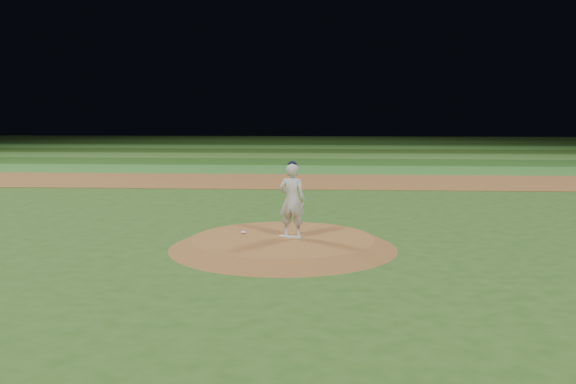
# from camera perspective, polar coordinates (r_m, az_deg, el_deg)

# --- Properties ---
(ground) EXTENTS (120.00, 120.00, 0.00)m
(ground) POSITION_cam_1_polar(r_m,az_deg,el_deg) (15.58, -0.45, -4.98)
(ground) COLOR #2C541B
(ground) RESTS_ON ground
(infield_dirt_band) EXTENTS (70.00, 6.00, 0.02)m
(infield_dirt_band) POSITION_cam_1_polar(r_m,az_deg,el_deg) (29.38, 1.43, 0.96)
(infield_dirt_band) COLOR brown
(infield_dirt_band) RESTS_ON ground
(outfield_stripe_0) EXTENTS (70.00, 5.00, 0.02)m
(outfield_stripe_0) POSITION_cam_1_polar(r_m,az_deg,el_deg) (34.85, 1.76, 2.00)
(outfield_stripe_0) COLOR #317329
(outfield_stripe_0) RESTS_ON ground
(outfield_stripe_1) EXTENTS (70.00, 5.00, 0.02)m
(outfield_stripe_1) POSITION_cam_1_polar(r_m,az_deg,el_deg) (39.83, 1.98, 2.69)
(outfield_stripe_1) COLOR #214C18
(outfield_stripe_1) RESTS_ON ground
(outfield_stripe_2) EXTENTS (70.00, 5.00, 0.02)m
(outfield_stripe_2) POSITION_cam_1_polar(r_m,az_deg,el_deg) (44.81, 2.15, 3.23)
(outfield_stripe_2) COLOR #3A6E28
(outfield_stripe_2) RESTS_ON ground
(outfield_stripe_3) EXTENTS (70.00, 5.00, 0.02)m
(outfield_stripe_3) POSITION_cam_1_polar(r_m,az_deg,el_deg) (49.80, 2.28, 3.66)
(outfield_stripe_3) COLOR #234516
(outfield_stripe_3) RESTS_ON ground
(outfield_stripe_4) EXTENTS (70.00, 5.00, 0.02)m
(outfield_stripe_4) POSITION_cam_1_polar(r_m,az_deg,el_deg) (54.78, 2.40, 4.02)
(outfield_stripe_4) COLOR #39772B
(outfield_stripe_4) RESTS_ON ground
(outfield_stripe_5) EXTENTS (70.00, 5.00, 0.02)m
(outfield_stripe_5) POSITION_cam_1_polar(r_m,az_deg,el_deg) (59.77, 2.49, 4.31)
(outfield_stripe_5) COLOR #1E4616
(outfield_stripe_5) RESTS_ON ground
(pitchers_mound) EXTENTS (5.50, 5.50, 0.25)m
(pitchers_mound) POSITION_cam_1_polar(r_m,az_deg,el_deg) (15.55, -0.45, -4.53)
(pitchers_mound) COLOR brown
(pitchers_mound) RESTS_ON ground
(pitching_rubber) EXTENTS (0.58, 0.36, 0.03)m
(pitching_rubber) POSITION_cam_1_polar(r_m,az_deg,el_deg) (15.56, 0.17, -4.00)
(pitching_rubber) COLOR white
(pitching_rubber) RESTS_ON pitchers_mound
(rosin_bag) EXTENTS (0.13, 0.13, 0.07)m
(rosin_bag) POSITION_cam_1_polar(r_m,az_deg,el_deg) (16.02, -3.99, -3.60)
(rosin_bag) COLOR white
(rosin_bag) RESTS_ON pitchers_mound
(pitcher_on_mound) EXTENTS (0.74, 0.58, 1.85)m
(pitcher_on_mound) POSITION_cam_1_polar(r_m,az_deg,el_deg) (15.49, 0.37, -0.69)
(pitcher_on_mound) COLOR silver
(pitcher_on_mound) RESTS_ON pitchers_mound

